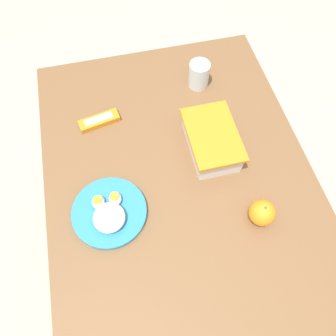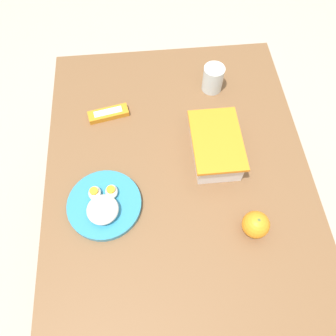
{
  "view_description": "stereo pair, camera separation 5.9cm",
  "coord_description": "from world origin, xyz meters",
  "views": [
    {
      "loc": [
        0.34,
        -0.13,
        1.56
      ],
      "look_at": [
        -0.09,
        -0.03,
        0.74
      ],
      "focal_mm": 35.0,
      "sensor_mm": 36.0,
      "label": 1
    },
    {
      "loc": [
        0.35,
        -0.07,
        1.56
      ],
      "look_at": [
        -0.09,
        -0.03,
        0.74
      ],
      "focal_mm": 35.0,
      "sensor_mm": 36.0,
      "label": 2
    }
  ],
  "objects": [
    {
      "name": "table",
      "position": [
        0.0,
        0.0,
        0.6
      ],
      "size": [
        1.18,
        0.77,
        0.71
      ],
      "color": "brown",
      "rests_on": "ground_plane"
    },
    {
      "name": "ground_plane",
      "position": [
        0.0,
        0.0,
        0.0
      ],
      "size": [
        10.0,
        10.0,
        0.0
      ],
      "primitive_type": "plane",
      "color": "#B2A899"
    },
    {
      "name": "orange_fruit",
      "position": [
        0.1,
        0.18,
        0.75
      ],
      "size": [
        0.07,
        0.07,
        0.07
      ],
      "color": "orange",
      "rests_on": "table"
    },
    {
      "name": "candy_bar",
      "position": [
        -0.31,
        -0.2,
        0.72
      ],
      "size": [
        0.07,
        0.13,
        0.02
      ],
      "color": "orange",
      "rests_on": "table"
    },
    {
      "name": "drinking_glass",
      "position": [
        -0.39,
        0.15,
        0.76
      ],
      "size": [
        0.07,
        0.07,
        0.09
      ],
      "color": "silver",
      "rests_on": "table"
    },
    {
      "name": "rice_plate",
      "position": [
        0.01,
        -0.21,
        0.73
      ],
      "size": [
        0.2,
        0.2,
        0.06
      ],
      "color": "teal",
      "rests_on": "table"
    },
    {
      "name": "food_container",
      "position": [
        -0.14,
        0.11,
        0.75
      ],
      "size": [
        0.21,
        0.14,
        0.08
      ],
      "color": "white",
      "rests_on": "table"
    }
  ]
}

